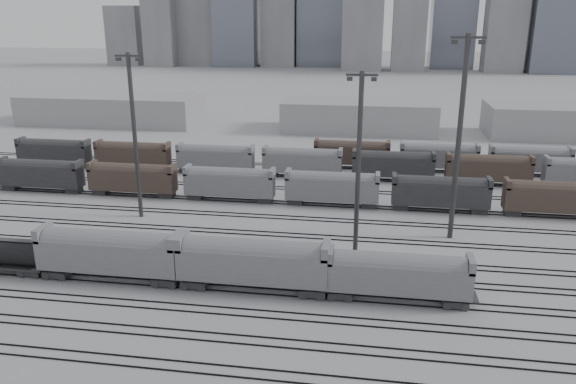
# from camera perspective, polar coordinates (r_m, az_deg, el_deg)

# --- Properties ---
(ground) EXTENTS (900.00, 900.00, 0.00)m
(ground) POSITION_cam_1_polar(r_m,az_deg,el_deg) (63.60, -5.32, -10.25)
(ground) COLOR #AFAFB3
(ground) RESTS_ON ground
(tracks) EXTENTS (220.00, 71.50, 0.16)m
(tracks) POSITION_cam_1_polar(r_m,az_deg,el_deg) (79.06, -2.23, -4.38)
(tracks) COLOR black
(tracks) RESTS_ON ground
(hopper_car_a) EXTENTS (16.86, 3.35, 6.03)m
(hopper_car_a) POSITION_cam_1_polar(r_m,az_deg,el_deg) (67.92, -17.70, -5.71)
(hopper_car_a) COLOR #252527
(hopper_car_a) RESTS_ON ground
(hopper_car_b) EXTENTS (16.89, 3.35, 6.04)m
(hopper_car_b) POSITION_cam_1_polar(r_m,az_deg,el_deg) (62.45, -3.60, -6.94)
(hopper_car_b) COLOR #252527
(hopper_car_b) RESTS_ON ground
(hopper_car_c) EXTENTS (15.29, 3.04, 5.47)m
(hopper_car_c) POSITION_cam_1_polar(r_m,az_deg,el_deg) (61.36, 11.15, -8.09)
(hopper_car_c) COLOR #252527
(hopper_car_c) RESTS_ON ground
(light_mast_b) EXTENTS (3.94, 0.63, 24.60)m
(light_mast_b) POSITION_cam_1_polar(r_m,az_deg,el_deg) (85.82, -15.33, 5.81)
(light_mast_b) COLOR #323235
(light_mast_b) RESTS_ON ground
(light_mast_c) EXTENTS (3.74, 0.60, 23.39)m
(light_mast_c) POSITION_cam_1_polar(r_m,az_deg,el_deg) (69.07, 7.18, 3.01)
(light_mast_c) COLOR #323235
(light_mast_c) RESTS_ON ground
(light_mast_d) EXTENTS (4.39, 0.70, 27.46)m
(light_mast_d) POSITION_cam_1_polar(r_m,az_deg,el_deg) (77.46, 17.01, 5.60)
(light_mast_d) COLOR #323235
(light_mast_d) RESTS_ON ground
(bg_string_near) EXTENTS (151.00, 3.00, 5.60)m
(bg_string_near) POSITION_cam_1_polar(r_m,az_deg,el_deg) (90.69, 4.49, 0.31)
(bg_string_near) COLOR slate
(bg_string_near) RESTS_ON ground
(bg_string_mid) EXTENTS (151.00, 3.00, 5.60)m
(bg_string_mid) POSITION_cam_1_polar(r_m,az_deg,el_deg) (105.91, 10.61, 2.59)
(bg_string_mid) COLOR #252527
(bg_string_mid) RESTS_ON ground
(bg_string_far) EXTENTS (66.00, 3.00, 5.60)m
(bg_string_far) POSITION_cam_1_polar(r_m,az_deg,el_deg) (115.53, 19.25, 3.14)
(bg_string_far) COLOR #44342B
(bg_string_far) RESTS_ON ground
(warehouse_left) EXTENTS (50.00, 18.00, 8.00)m
(warehouse_left) POSITION_cam_1_polar(r_m,az_deg,el_deg) (168.90, -17.46, 8.03)
(warehouse_left) COLOR #A4A4A7
(warehouse_left) RESTS_ON ground
(warehouse_mid) EXTENTS (40.00, 18.00, 8.00)m
(warehouse_mid) POSITION_cam_1_polar(r_m,az_deg,el_deg) (151.65, 7.24, 7.69)
(warehouse_mid) COLOR #A4A4A7
(warehouse_mid) RESTS_ON ground
(warehouse_right) EXTENTS (35.00, 18.00, 8.00)m
(warehouse_right) POSITION_cam_1_polar(r_m,az_deg,el_deg) (158.26, 25.76, 6.50)
(warehouse_right) COLOR #A4A4A7
(warehouse_right) RESTS_ON ground
(skyline) EXTENTS (316.00, 22.40, 95.00)m
(skyline) POSITION_cam_1_polar(r_m,az_deg,el_deg) (334.47, 8.83, 18.22)
(skyline) COLOR #949396
(skyline) RESTS_ON ground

